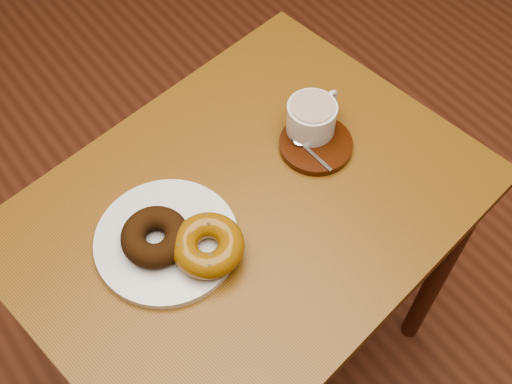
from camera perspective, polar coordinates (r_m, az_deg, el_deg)
cafe_table at (r=1.20m, az=-0.76°, el=-4.17°), size 0.86×0.69×0.74m
donut_plate at (r=1.06m, az=-7.94°, el=-4.32°), size 0.24×0.24×0.01m
donut_cinnamon at (r=1.04m, az=-8.95°, el=-3.96°), size 0.14×0.14×0.04m
donut_caramel at (r=1.02m, az=-4.31°, el=-4.75°), size 0.16×0.16×0.04m
saucer at (r=1.17m, az=5.33°, el=4.22°), size 0.14×0.14×0.01m
coffee_cup at (r=1.16m, az=5.00°, el=6.69°), size 0.12×0.09×0.06m
teaspoon at (r=1.15m, az=4.07°, el=4.33°), size 0.02×0.10×0.01m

